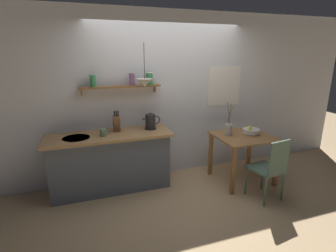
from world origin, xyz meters
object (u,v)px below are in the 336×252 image
Objects in this scene: dining_table at (243,143)px; pendant_lamp at (145,82)px; electric_kettle at (151,122)px; coffee_mug_by_sink at (103,133)px; fruit_bowl at (251,131)px; dining_chair_near at (271,167)px; knife_block at (117,123)px; twig_vase at (228,129)px.

dining_table is 1.44× the size of pendant_lamp.
electric_kettle is at bearing 162.14° from dining_table.
coffee_mug_by_sink reaches higher than dining_table.
fruit_bowl is at bearing -14.79° from electric_kettle.
dining_table is 0.95× the size of dining_chair_near.
pendant_lamp reaches higher than knife_block.
fruit_bowl is 1.01× the size of electric_kettle.
dining_chair_near is at bearing -30.35° from knife_block.
knife_block is (-1.94, 1.14, 0.51)m from dining_chair_near.
twig_vase is (-0.24, 0.75, 0.36)m from dining_chair_near.
coffee_mug_by_sink is (-2.31, 0.28, 0.12)m from fruit_bowl.
pendant_lamp is at bearing 145.95° from dining_chair_near.
coffee_mug_by_sink is at bearing -175.74° from pendant_lamp.
twig_vase is at bearing -12.10° from pendant_lamp.
twig_vase is 1.97× the size of electric_kettle.
dining_chair_near is 1.72× the size of twig_vase.
electric_kettle is at bearing -2.87° from knife_block.
pendant_lamp reaches higher than fruit_bowl.
fruit_bowl is at bearing 14.15° from dining_table.
twig_vase reaches higher than knife_block.
dining_chair_near is (0.01, -0.66, -0.13)m from dining_table.
coffee_mug_by_sink is (-2.15, 0.32, 0.30)m from dining_table.
coffee_mug_by_sink is at bearing 173.27° from twig_vase.
dining_chair_near is 2.15m from pendant_lamp.
electric_kettle is (-1.57, 0.41, 0.19)m from fruit_bowl.
twig_vase is at bearing 171.93° from fruit_bowl.
knife_block is at bearing 165.32° from pendant_lamp.
twig_vase is (-0.23, 0.10, 0.23)m from dining_table.
fruit_bowl is at bearing 77.63° from dining_chair_near.
fruit_bowl is 2.15m from knife_block.
coffee_mug_by_sink is 0.21× the size of pendant_lamp.
knife_block reaches higher than electric_kettle.
coffee_mug_by_sink is (-2.16, 0.98, 0.43)m from dining_chair_near.
electric_kettle is 0.52m from knife_block.
dining_table is at bearing -165.85° from fruit_bowl.
fruit_bowl is at bearing -6.96° from coffee_mug_by_sink.
electric_kettle is 0.84× the size of knife_block.
dining_table is 6.73× the size of coffee_mug_by_sink.
dining_chair_near reaches higher than fruit_bowl.
pendant_lamp is (-1.51, 0.37, 0.99)m from dining_table.
electric_kettle is at bearing 10.15° from coffee_mug_by_sink.
pendant_lamp is at bearing 4.26° from coffee_mug_by_sink.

